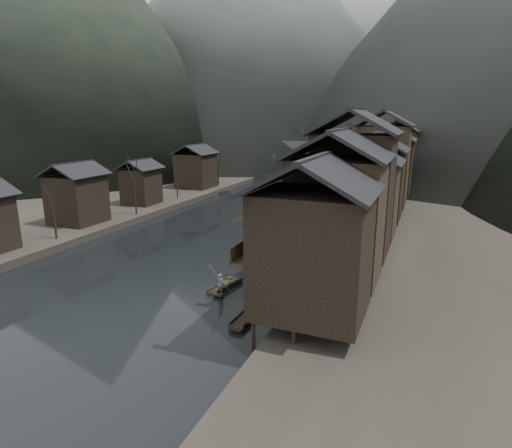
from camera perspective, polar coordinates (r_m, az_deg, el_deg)
The scene contains 14 objects.
water at distance 44.07m, azimuth -12.30°, elevation -6.44°, with size 300.00×300.00×0.00m, color black.
right_bank at distance 75.82m, azimuth 30.35°, elevation 1.35°, with size 40.00×200.00×1.80m, color #2D2823.
left_bank at distance 95.48m, azimuth -16.10°, elevation 4.89°, with size 40.00×200.00×1.20m, color #2D2823.
stilt_houses at distance 53.86m, azimuth 15.27°, elevation 7.05°, with size 9.00×67.60×16.26m.
left_houses at distance 70.43m, azimuth -17.08°, elevation 5.79°, with size 8.10×53.20×8.73m.
bare_trees at distance 65.92m, azimuth -16.35°, elevation 5.93°, with size 3.76×59.11×7.51m.
moored_sampans at distance 60.58m, azimuth 10.05°, elevation -0.39°, with size 2.79×65.01×0.47m.
midriver_boats at distance 79.81m, azimuth 5.29°, elevation 3.33°, with size 11.48×12.63×0.45m.
stone_bridge at distance 108.78m, azimuth 9.74°, elevation 8.74°, with size 40.00×6.00×9.00m.
hills at distance 205.72m, azimuth 18.62°, elevation 24.48°, with size 320.00×380.00×117.40m.
hero_sampan at distance 39.53m, azimuth -4.13°, elevation -8.29°, with size 1.73×4.57×0.43m.
cargo_heap at distance 39.51m, azimuth -4.06°, elevation -7.47°, with size 0.99×1.30×0.60m, color black.
boatman at distance 37.69m, azimuth -4.79°, elevation -7.59°, with size 0.67×0.44×1.83m, color slate.
bamboo_pole at distance 36.66m, azimuth -4.60°, elevation -3.64°, with size 0.06×0.06×4.52m, color #8C7A51.
Camera 1 is at (23.99, -33.60, 15.41)m, focal length 30.00 mm.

